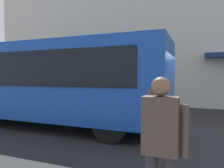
{
  "coord_description": "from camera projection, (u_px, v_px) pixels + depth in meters",
  "views": [
    {
      "loc": [
        -0.89,
        6.84,
        1.86
      ],
      "look_at": [
        1.69,
        0.34,
        1.6
      ],
      "focal_mm": 34.11,
      "sensor_mm": 36.0,
      "label": 1
    }
  ],
  "objects": [
    {
      "name": "pedestrian_photographer",
      "position": [
        161.0,
        139.0,
        2.43
      ],
      "size": [
        0.53,
        0.52,
        1.7
      ],
      "color": "#2D2D33",
      "rests_on": "sidewalk_curb"
    },
    {
      "name": "ground_plane",
      "position": [
        165.0,
        135.0,
        6.75
      ],
      "size": [
        60.0,
        60.0,
        0.0
      ],
      "primitive_type": "plane",
      "color": "#232326"
    },
    {
      "name": "building_facade_far",
      "position": [
        182.0,
        8.0,
        12.84
      ],
      "size": [
        28.0,
        1.55,
        12.0
      ],
      "color": "beige",
      "rests_on": "ground_plane"
    },
    {
      "name": "red_bus",
      "position": [
        47.0,
        81.0,
        7.98
      ],
      "size": [
        9.05,
        2.54,
        3.08
      ],
      "color": "#1947AD",
      "rests_on": "ground_plane"
    }
  ]
}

